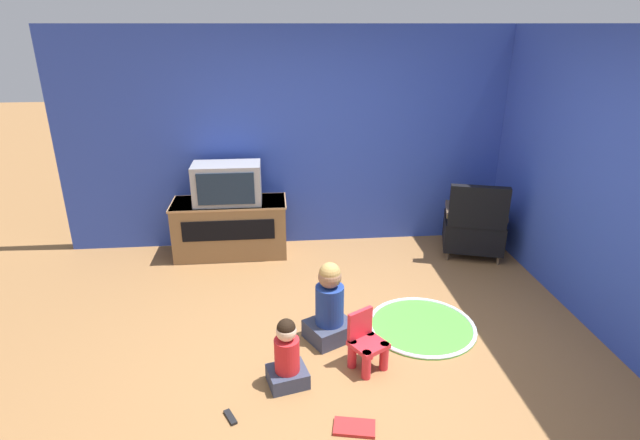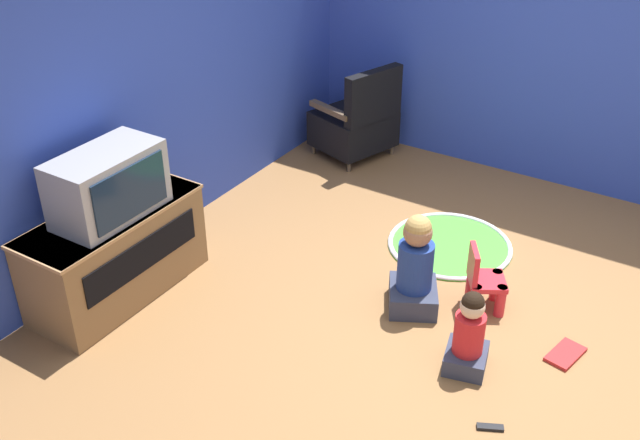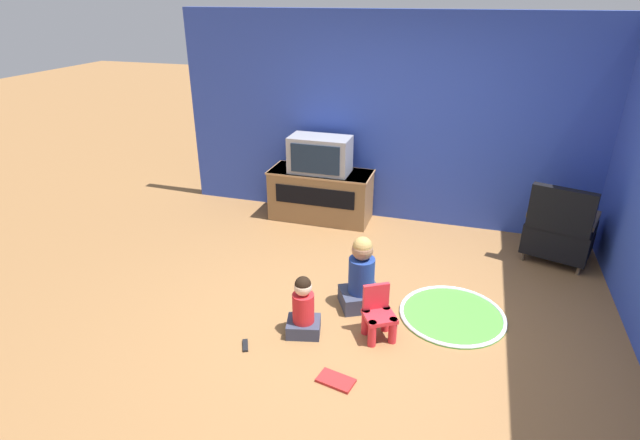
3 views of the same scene
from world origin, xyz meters
The scene contains 11 objects.
ground_plane centered at (0.00, 0.00, 0.00)m, with size 30.00×30.00×0.00m, color olive.
wall_back centered at (-0.36, 2.37, 1.27)m, with size 5.29×0.12×2.53m.
tv_cabinet centered at (-1.09, 2.03, 0.33)m, with size 1.30×0.54×0.65m.
television centered at (-1.09, 1.99, 0.87)m, with size 0.75×0.41×0.45m.
black_armchair centered at (1.70, 1.72, 0.34)m, with size 0.80×0.77×0.90m.
yellow_kid_chair centered at (0.10, -0.19, 0.19)m, with size 0.34×0.34×0.47m.
play_mat centered at (0.70, 0.30, 0.01)m, with size 0.96×0.96×0.04m.
child_watching_left centered at (-0.52, -0.33, 0.24)m, with size 0.34×0.31×0.56m.
child_watching_center centered at (-0.14, 0.21, 0.31)m, with size 0.47×0.46×0.72m.
book centered at (-0.09, -0.83, 0.01)m, with size 0.30×0.21×0.02m.
remote_control centered at (-0.93, -0.66, 0.01)m, with size 0.11×0.15×0.02m.
Camera 1 is at (-0.57, -3.39, 2.53)m, focal length 28.00 mm.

